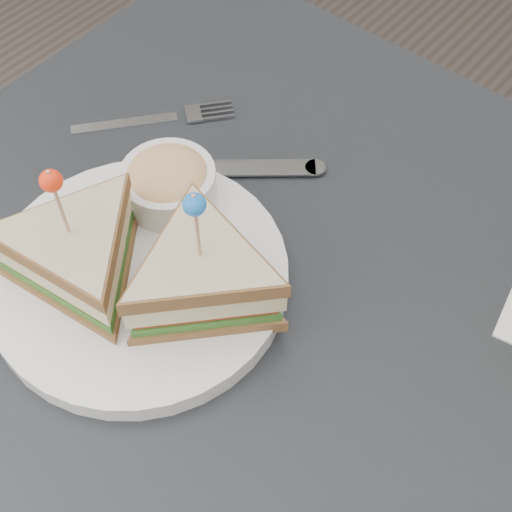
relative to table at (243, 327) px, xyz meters
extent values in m
plane|color=#3F3833|center=(0.00, 0.00, -0.67)|extent=(3.50, 3.50, 0.00)
cube|color=black|center=(0.00, 0.00, 0.06)|extent=(0.80, 0.80, 0.03)
cylinder|color=black|center=(-0.35, 0.35, -0.31)|extent=(0.04, 0.04, 0.72)
cylinder|color=white|center=(-0.08, -0.06, 0.08)|extent=(0.37, 0.37, 0.02)
cylinder|color=white|center=(-0.08, -0.06, 0.10)|extent=(0.37, 0.37, 0.01)
cylinder|color=tan|center=(-0.11, -0.09, 0.20)|extent=(0.00, 0.00, 0.09)
sphere|color=#FF3210|center=(-0.11, -0.09, 0.23)|extent=(0.02, 0.02, 0.02)
cylinder|color=tan|center=(-0.01, -0.04, 0.20)|extent=(0.00, 0.00, 0.09)
sphere|color=blue|center=(-0.01, -0.04, 0.23)|extent=(0.02, 0.02, 0.02)
cylinder|color=white|center=(-0.12, 0.03, 0.11)|extent=(0.12, 0.12, 0.04)
ellipsoid|color=#E0B772|center=(-0.12, 0.03, 0.13)|extent=(0.11, 0.11, 0.04)
cube|color=white|center=(-0.24, 0.08, 0.08)|extent=(0.09, 0.10, 0.00)
cube|color=white|center=(-0.19, 0.14, 0.08)|extent=(0.03, 0.03, 0.00)
cube|color=silver|center=(-0.16, 0.06, 0.08)|extent=(0.09, 0.08, 0.01)
cube|color=silver|center=(-0.08, 0.13, 0.08)|extent=(0.11, 0.10, 0.00)
cylinder|color=silver|center=(-0.04, 0.17, 0.08)|extent=(0.03, 0.03, 0.00)
camera|label=1|loc=(0.25, -0.28, 0.65)|focal=50.00mm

